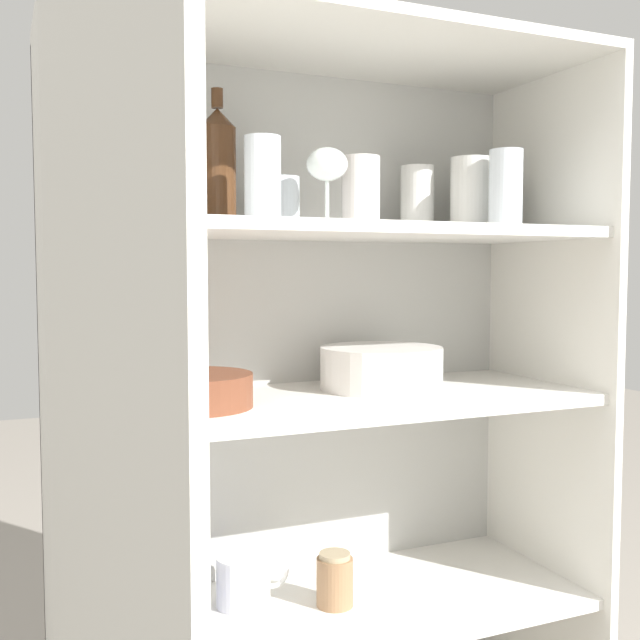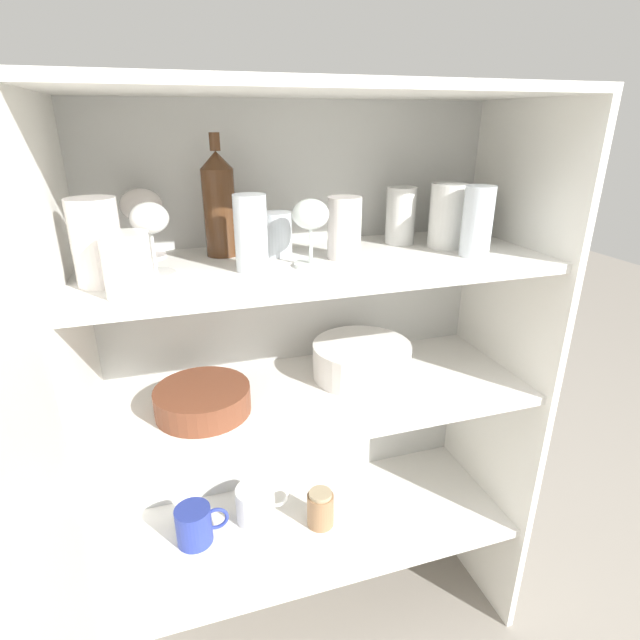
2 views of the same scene
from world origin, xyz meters
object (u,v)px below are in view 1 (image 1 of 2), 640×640
object	(u,v)px
wine_bottle	(218,166)
storage_jar	(334,580)
plate_stack_white	(381,368)
coffee_mug_primary	(163,600)
mixing_bowl_large	(193,389)

from	to	relation	value
wine_bottle	storage_jar	world-z (taller)	wine_bottle
wine_bottle	storage_jar	bearing A→B (deg)	-30.47
plate_stack_white	coffee_mug_primary	distance (m)	0.57
mixing_bowl_large	coffee_mug_primary	size ratio (longest dim) A/B	1.55
coffee_mug_primary	storage_jar	size ratio (longest dim) A/B	1.30
mixing_bowl_large	coffee_mug_primary	xyz separation A→B (m)	(-0.05, 0.04, -0.37)
mixing_bowl_large	coffee_mug_primary	bearing A→B (deg)	136.16
mixing_bowl_large	storage_jar	size ratio (longest dim) A/B	2.02
mixing_bowl_large	plate_stack_white	bearing A→B (deg)	7.63
plate_stack_white	coffee_mug_primary	size ratio (longest dim) A/B	1.83
storage_jar	coffee_mug_primary	bearing A→B (deg)	172.60
plate_stack_white	mixing_bowl_large	xyz separation A→B (m)	(-0.38, -0.05, -0.01)
mixing_bowl_large	storage_jar	distance (m)	0.45
wine_bottle	coffee_mug_primary	size ratio (longest dim) A/B	1.91
wine_bottle	storage_jar	distance (m)	0.78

